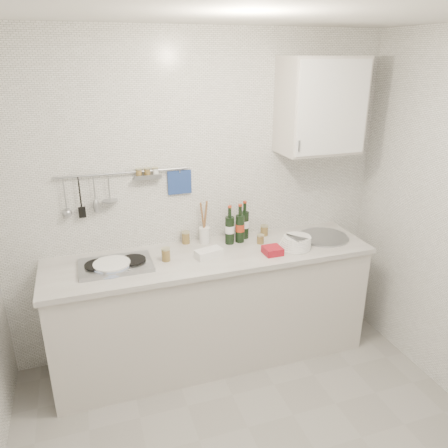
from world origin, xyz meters
name	(u,v)px	position (x,y,z in m)	size (l,w,h in m)	color
ceiling	(290,1)	(0.00, 0.00, 2.50)	(3.00, 3.00, 0.00)	silver
back_wall	(200,200)	(0.00, 1.40, 1.25)	(3.00, 0.02, 2.50)	silver
counter	(213,309)	(0.01, 1.10, 0.43)	(2.44, 0.64, 0.96)	beige
wall_rail	(121,186)	(-0.60, 1.37, 1.43)	(0.98, 0.09, 0.34)	#93969B
wall_cabinet	(321,106)	(0.90, 1.22, 1.95)	(0.60, 0.38, 0.70)	beige
plate_stack_hob	(111,266)	(-0.74, 1.07, 0.94)	(0.28, 0.27, 0.05)	#5475C0
plate_stack_sink	(296,242)	(0.65, 1.01, 0.96)	(0.26, 0.25, 0.09)	white
wine_bottles	(238,223)	(0.27, 1.26, 1.07)	(0.22, 0.14, 0.31)	black
butter_dish	(209,253)	(-0.04, 1.05, 0.95)	(0.20, 0.10, 0.06)	white
strawberry_punnet	(273,251)	(0.43, 0.95, 0.95)	(0.13, 0.13, 0.05)	red
utensil_crock	(204,233)	(0.01, 1.31, 1.00)	(0.08, 0.08, 0.35)	white
jar_a	(186,237)	(-0.13, 1.35, 0.97)	(0.06, 0.06, 0.10)	brown
jar_b	(264,230)	(0.51, 1.30, 0.96)	(0.07, 0.07, 0.09)	brown
jar_c	(260,239)	(0.42, 1.16, 0.96)	(0.06, 0.06, 0.07)	brown
jar_d	(166,254)	(-0.35, 1.09, 0.97)	(0.07, 0.07, 0.10)	brown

